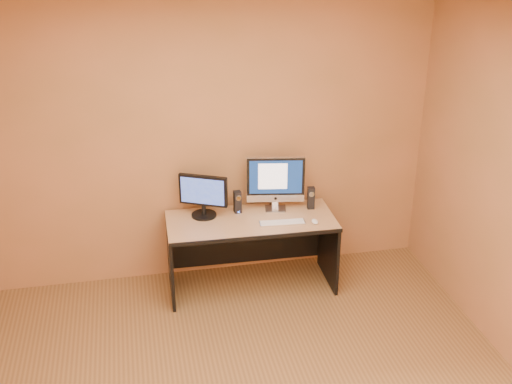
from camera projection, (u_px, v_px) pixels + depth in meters
walls at (254, 250)px, 3.80m from camera, size 4.00×4.00×2.60m
ceiling at (253, 27)px, 3.27m from camera, size 4.00×4.00×0.00m
desk at (251, 253)px, 5.70m from camera, size 1.47×0.67×0.67m
imac at (276, 184)px, 5.65m from camera, size 0.54×0.28×0.50m
second_monitor at (203, 196)px, 5.55m from camera, size 0.49×0.39×0.38m
speaker_left at (237, 202)px, 5.66m from camera, size 0.07×0.07×0.20m
speaker_right at (311, 198)px, 5.73m from camera, size 0.07×0.07×0.20m
keyboard at (282, 222)px, 5.49m from camera, size 0.40×0.13×0.02m
mouse at (315, 221)px, 5.49m from camera, size 0.05×0.09×0.03m
cable_a at (275, 203)px, 5.86m from camera, size 0.06×0.20×0.01m
cable_b at (271, 204)px, 5.85m from camera, size 0.06×0.16×0.01m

